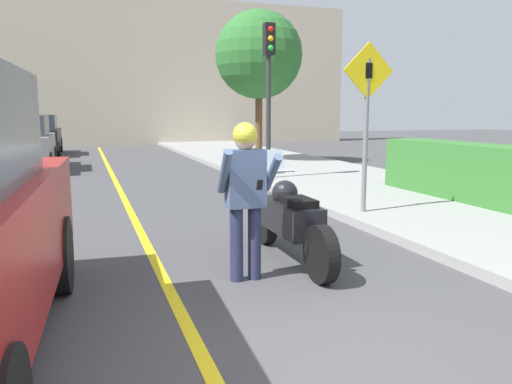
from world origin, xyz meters
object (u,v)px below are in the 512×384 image
street_tree (259,55)px  crossing_sign (367,111)px  motorcycle (289,220)px  person_biker (246,186)px  traffic_light (269,72)px  parked_car_grey (20,143)px  parked_car_black (37,135)px

street_tree → crossing_sign: bearing=-98.6°
motorcycle → crossing_sign: 3.03m
person_biker → crossing_sign: size_ratio=0.61×
motorcycle → traffic_light: size_ratio=0.61×
motorcycle → person_biker: size_ratio=1.38×
person_biker → parked_car_grey: parked_car_grey is taller
traffic_light → parked_car_grey: bearing=140.8°
street_tree → parked_car_grey: (-7.59, 0.49, -2.83)m
person_biker → parked_car_grey: (-3.39, 11.99, -0.16)m
parked_car_black → motorcycle: bearing=-76.8°
street_tree → parked_car_black: bearing=139.3°
traffic_light → parked_car_grey: 8.27m
street_tree → parked_car_grey: street_tree is taller
person_biker → parked_car_black: (-3.41, 18.03, -0.16)m
traffic_light → street_tree: bearing=73.5°
parked_car_grey → parked_car_black: (-0.01, 6.05, 0.00)m
crossing_sign → street_tree: street_tree is taller
crossing_sign → street_tree: size_ratio=0.55×
parked_car_black → parked_car_grey: bearing=-89.9°
parked_car_grey → parked_car_black: same height
traffic_light → person_biker: bearing=-112.4°
person_biker → crossing_sign: (2.81, 2.28, 0.77)m
parked_car_grey → person_biker: bearing=-74.2°
traffic_light → street_tree: (1.36, 4.60, 0.93)m
traffic_light → parked_car_grey: (-6.23, 5.08, -1.91)m
person_biker → parked_car_black: size_ratio=0.40×
motorcycle → crossing_sign: size_ratio=0.84×
motorcycle → parked_car_black: (-4.12, 17.52, 0.35)m
person_biker → traffic_light: 7.66m
motorcycle → traffic_light: (2.12, 6.39, 2.26)m
crossing_sign → street_tree: (1.39, 9.22, 1.90)m
street_tree → motorcycle: bearing=-107.6°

